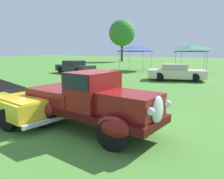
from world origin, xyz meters
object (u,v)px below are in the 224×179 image
feature_pickup_truck (91,100)px  show_car_charcoal (75,67)px  neighbor_convertible (12,100)px  canopy_tent_left_field (136,48)px  canopy_tent_center_field (192,48)px  show_car_cream (176,72)px

feature_pickup_truck → show_car_charcoal: (-10.01, 12.16, -0.27)m
neighbor_convertible → canopy_tent_left_field: (-2.77, 17.87, 1.84)m
feature_pickup_truck → canopy_tent_center_field: size_ratio=1.60×
canopy_tent_left_field → canopy_tent_center_field: bearing=1.0°
canopy_tent_left_field → feature_pickup_truck: bearing=-71.5°
canopy_tent_left_field → neighbor_convertible: bearing=-81.2°
neighbor_convertible → show_car_charcoal: (-6.90, 12.40, 0.02)m
neighbor_convertible → show_car_cream: bearing=76.2°
neighbor_convertible → canopy_tent_left_field: bearing=98.8°
canopy_tent_center_field → show_car_cream: bearing=-91.2°
feature_pickup_truck → canopy_tent_left_field: canopy_tent_left_field is taller
canopy_tent_left_field → show_car_cream: bearing=-46.4°
show_car_cream → canopy_tent_left_field: size_ratio=1.47×
canopy_tent_left_field → canopy_tent_center_field: same height
show_car_charcoal → canopy_tent_center_field: bearing=29.3°
show_car_cream → canopy_tent_left_field: 8.46m
canopy_tent_left_field → canopy_tent_center_field: (5.82, 0.11, -0.00)m
show_car_charcoal → show_car_cream: same height
feature_pickup_truck → canopy_tent_center_field: (-0.06, 17.74, 1.56)m
show_car_cream → canopy_tent_center_field: 6.36m
show_car_charcoal → canopy_tent_left_field: canopy_tent_left_field is taller
feature_pickup_truck → neighbor_convertible: feature_pickup_truck is taller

